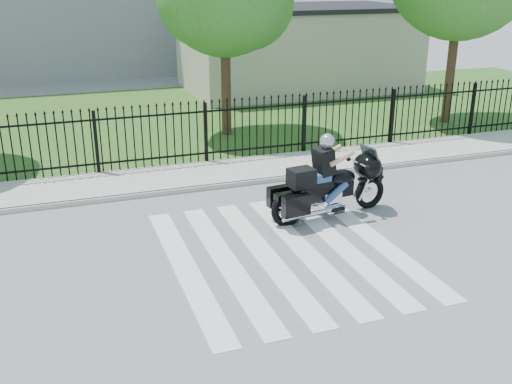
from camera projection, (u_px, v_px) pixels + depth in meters
name	position (u px, v px, depth m)	size (l,w,h in m)	color
ground	(285.00, 253.00, 11.81)	(120.00, 120.00, 0.00)	slate
crosswalk	(285.00, 253.00, 11.81)	(5.00, 5.50, 0.01)	silver
sidewalk	(216.00, 173.00, 16.21)	(40.00, 2.00, 0.12)	#ADAAA3
curb	(227.00, 185.00, 15.33)	(40.00, 0.12, 0.12)	#ADAAA3
grass_strip	(166.00, 118.00, 22.42)	(40.00, 12.00, 0.02)	#2B521C
iron_fence	(206.00, 134.00, 16.80)	(26.00, 0.04, 1.80)	black
building_low	(297.00, 50.00, 27.51)	(10.00, 6.00, 3.50)	#BCB19D
building_low_roof	(298.00, 8.00, 26.86)	(10.20, 6.20, 0.20)	black
motorcycle_rider	(328.00, 183.00, 13.27)	(2.98, 1.20, 1.98)	black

